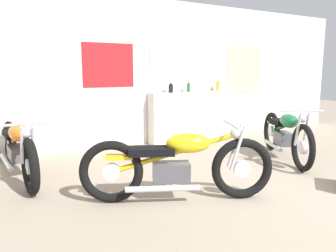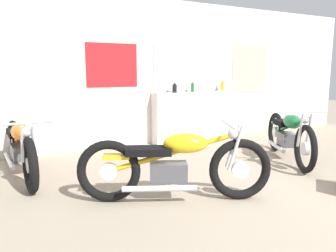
{
  "view_description": "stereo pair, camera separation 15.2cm",
  "coord_description": "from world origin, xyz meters",
  "views": [
    {
      "loc": [
        -3.1,
        -2.05,
        1.43
      ],
      "look_at": [
        -0.95,
        1.74,
        0.7
      ],
      "focal_mm": 35.0,
      "sensor_mm": 36.0,
      "label": 1
    },
    {
      "loc": [
        -2.97,
        -2.12,
        1.43
      ],
      "look_at": [
        -0.95,
        1.74,
        0.7
      ],
      "focal_mm": 35.0,
      "sensor_mm": 36.0,
      "label": 2
    }
  ],
  "objects": [
    {
      "name": "motorcycle_yellow",
      "position": [
        -1.29,
        0.93,
        0.42
      ],
      "size": [
        2.0,
        1.04,
        0.87
      ],
      "color": "black",
      "rests_on": "ground_plane"
    },
    {
      "name": "wall_back",
      "position": [
        0.02,
        3.76,
        1.4
      ],
      "size": [
        10.0,
        0.07,
        2.8
      ],
      "color": "silver",
      "rests_on": "ground_plane"
    },
    {
      "name": "sill_counter",
      "position": [
        0.62,
        3.58,
        0.51
      ],
      "size": [
        1.84,
        0.28,
        1.02
      ],
      "color": "silver",
      "rests_on": "ground_plane"
    },
    {
      "name": "bottle_center",
      "position": [
        1.32,
        3.57,
        1.13
      ],
      "size": [
        0.08,
        0.08,
        0.26
      ],
      "color": "gold",
      "rests_on": "sill_counter"
    },
    {
      "name": "ground_plane",
      "position": [
        0.0,
        0.0,
        0.0
      ],
      "size": [
        24.0,
        24.0,
        0.0
      ],
      "primitive_type": "plane",
      "color": "gray"
    },
    {
      "name": "motorcycle_green",
      "position": [
        1.16,
        1.57,
        0.42
      ],
      "size": [
        1.05,
        1.82,
        0.88
      ],
      "color": "black",
      "rests_on": "ground_plane"
    },
    {
      "name": "bottle_leftmost",
      "position": [
        0.13,
        3.53,
        1.11
      ],
      "size": [
        0.09,
        0.09,
        0.21
      ],
      "color": "black",
      "rests_on": "sill_counter"
    },
    {
      "name": "motorcycle_orange",
      "position": [
        -2.74,
        2.72,
        0.41
      ],
      "size": [
        0.64,
        2.22,
        0.83
      ],
      "color": "black",
      "rests_on": "ground_plane"
    },
    {
      "name": "bottle_left_center",
      "position": [
        0.55,
        3.55,
        1.12
      ],
      "size": [
        0.06,
        0.06,
        0.23
      ],
      "color": "#23662D",
      "rests_on": "sill_counter"
    }
  ]
}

